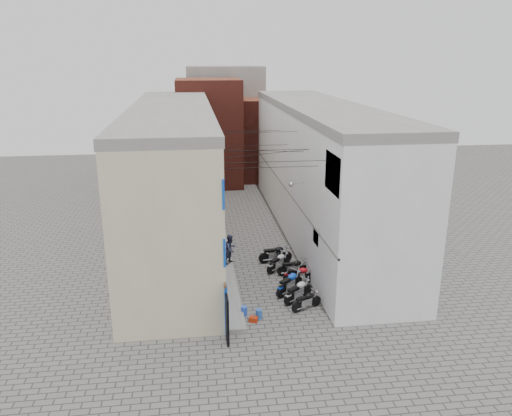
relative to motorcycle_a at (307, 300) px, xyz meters
name	(u,v)px	position (x,y,z in m)	size (l,w,h in m)	color
ground	(282,331)	(-1.60, -1.89, -0.51)	(90.00, 90.00, 0.00)	#5D5A57
plinth	(219,234)	(-3.65, 11.11, -0.38)	(0.90, 26.00, 0.25)	slate
building_left	(174,175)	(-6.58, 11.05, 3.99)	(5.10, 27.00, 9.00)	#BEB38F
building_right	(320,170)	(3.40, 11.10, 4.00)	(5.94, 26.00, 9.00)	silver
building_far_brick_left	(209,133)	(-3.60, 26.11, 4.49)	(6.00, 6.00, 10.00)	maroon
building_far_brick_right	(258,139)	(1.40, 28.11, 3.49)	(5.00, 6.00, 8.00)	maroon
building_far_concrete	(225,119)	(-1.60, 32.11, 4.99)	(8.00, 5.00, 11.00)	slate
far_shopfront	(233,178)	(-1.60, 23.31, 0.69)	(2.00, 0.30, 2.40)	black
overhead_wires	(259,148)	(-1.60, 5.75, 6.62)	(5.80, 13.02, 1.32)	black
motorcycle_a	(307,300)	(0.00, 0.00, 0.00)	(0.55, 1.75, 1.01)	black
motorcycle_b	(298,290)	(-0.22, 0.95, 0.09)	(0.65, 2.05, 1.19)	silver
motorcycle_c	(290,282)	(-0.49, 1.88, 0.12)	(0.68, 2.15, 1.25)	blue
motorcycle_d	(300,274)	(0.30, 3.04, 0.03)	(0.58, 1.84, 1.07)	#AC0C15
motorcycle_e	(293,267)	(0.15, 4.00, 0.04)	(0.59, 1.88, 1.09)	black
motorcycle_f	(279,261)	(-0.56, 4.81, 0.06)	(0.62, 1.96, 1.14)	#A6A5AA
motorcycle_g	(275,253)	(-0.55, 6.00, 0.10)	(0.66, 2.09, 1.21)	black
person_a	(222,264)	(-3.95, 3.57, 0.59)	(0.62, 0.40, 1.69)	brown
person_b	(231,249)	(-3.30, 5.68, 0.63)	(0.86, 0.67, 1.78)	#32334C
water_jug_near	(259,314)	(-2.48, -0.62, -0.27)	(0.31, 0.31, 0.48)	#2154A7
water_jug_far	(244,311)	(-3.15, -0.23, -0.27)	(0.31, 0.31, 0.48)	blue
red_crate	(254,319)	(-2.76, -0.87, -0.39)	(0.39, 0.29, 0.24)	#AA270C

